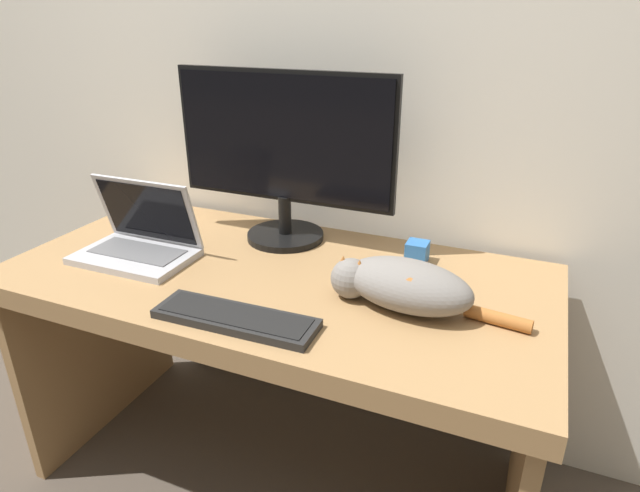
# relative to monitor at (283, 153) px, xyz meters

# --- Properties ---
(wall_back) EXTENTS (6.40, 0.06, 2.60)m
(wall_back) POSITION_rel_monitor_xyz_m (0.08, 0.20, 0.29)
(wall_back) COLOR silver
(wall_back) RESTS_ON ground_plane
(desk) EXTENTS (1.49, 0.73, 0.73)m
(desk) POSITION_rel_monitor_xyz_m (0.08, -0.23, -0.43)
(desk) COLOR #A37A4C
(desk) RESTS_ON ground_plane
(monitor) EXTENTS (0.69, 0.24, 0.51)m
(monitor) POSITION_rel_monitor_xyz_m (0.00, 0.00, 0.00)
(monitor) COLOR black
(monitor) RESTS_ON desk
(laptop) EXTENTS (0.33, 0.22, 0.22)m
(laptop) POSITION_rel_monitor_xyz_m (-0.33, -0.29, -0.23)
(laptop) COLOR #B7B7BC
(laptop) RESTS_ON desk
(external_keyboard) EXTENTS (0.39, 0.12, 0.02)m
(external_keyboard) POSITION_rel_monitor_xyz_m (0.12, -0.49, -0.26)
(external_keyboard) COLOR black
(external_keyboard) RESTS_ON desk
(cat) EXTENTS (0.48, 0.21, 0.12)m
(cat) POSITION_rel_monitor_xyz_m (0.45, -0.27, -0.21)
(cat) COLOR gray
(cat) RESTS_ON desk
(small_toy) EXTENTS (0.06, 0.06, 0.06)m
(small_toy) POSITION_rel_monitor_xyz_m (0.42, -0.01, -0.24)
(small_toy) COLOR #2D6BB7
(small_toy) RESTS_ON desk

